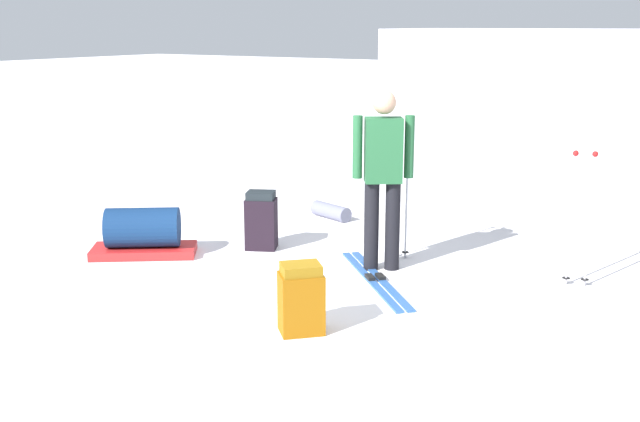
{
  "coord_description": "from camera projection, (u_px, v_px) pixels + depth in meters",
  "views": [
    {
      "loc": [
        3.5,
        -5.57,
        2.29
      ],
      "look_at": [
        0.0,
        0.0,
        0.7
      ],
      "focal_mm": 43.7,
      "sensor_mm": 36.0,
      "label": 1
    }
  ],
  "objects": [
    {
      "name": "ground_plane",
      "position": [
        320.0,
        287.0,
        6.93
      ],
      "size": [
        80.0,
        80.0,
        0.0
      ],
      "primitive_type": "plane",
      "color": "white"
    },
    {
      "name": "distant_snow_ridge",
      "position": [
        598.0,
        64.0,
        23.95
      ],
      "size": [
        13.0,
        6.3,
        2.13
      ],
      "primitive_type": "cube",
      "rotation": [
        0.0,
        0.0,
        0.11
      ],
      "color": "white",
      "rests_on": "ground_plane"
    },
    {
      "name": "skier_standing",
      "position": [
        383.0,
        171.0,
        7.23
      ],
      "size": [
        0.49,
        0.37,
        1.7
      ],
      "color": "black",
      "rests_on": "ground_plane"
    },
    {
      "name": "ski_pair_near",
      "position": [
        375.0,
        279.0,
        7.12
      ],
      "size": [
        1.33,
        1.32,
        0.05
      ],
      "color": "#2C579B",
      "rests_on": "ground_plane"
    },
    {
      "name": "backpack_large_dark",
      "position": [
        301.0,
        299.0,
        5.87
      ],
      "size": [
        0.41,
        0.41,
        0.54
      ],
      "color": "#94560C",
      "rests_on": "ground_plane"
    },
    {
      "name": "backpack_bright",
      "position": [
        261.0,
        221.0,
        8.06
      ],
      "size": [
        0.38,
        0.35,
        0.61
      ],
      "color": "black",
      "rests_on": "ground_plane"
    },
    {
      "name": "ski_poles_planted_near",
      "position": [
        581.0,
        211.0,
        6.83
      ],
      "size": [
        0.22,
        0.12,
        1.22
      ],
      "color": "#BAB3C0",
      "rests_on": "ground_plane"
    },
    {
      "name": "ski_poles_planted_far",
      "position": [
        401.0,
        182.0,
        7.64
      ],
      "size": [
        0.18,
        0.1,
        1.39
      ],
      "color": "#ACB1BB",
      "rests_on": "ground_plane"
    },
    {
      "name": "gear_sled",
      "position": [
        143.0,
        234.0,
        7.84
      ],
      "size": [
        1.1,
        0.97,
        0.49
      ],
      "color": "red",
      "rests_on": "ground_plane"
    },
    {
      "name": "sleeping_mat_rolled",
      "position": [
        331.0,
        211.0,
        9.35
      ],
      "size": [
        0.58,
        0.34,
        0.18
      ],
      "primitive_type": "cylinder",
      "rotation": [
        0.0,
        1.57,
        2.84
      ],
      "color": "slate",
      "rests_on": "ground_plane"
    }
  ]
}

